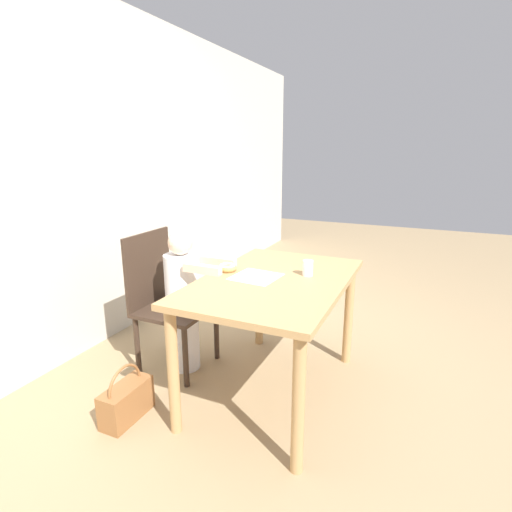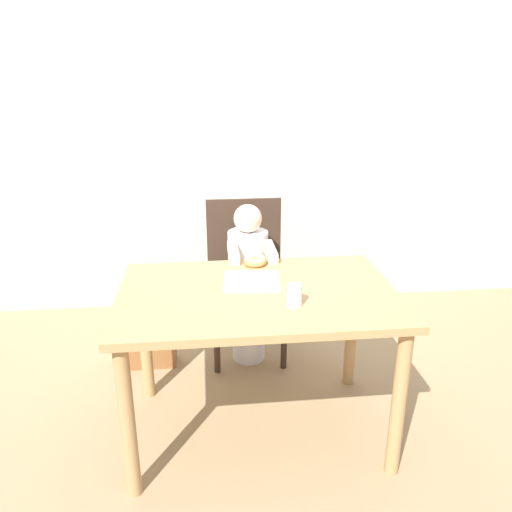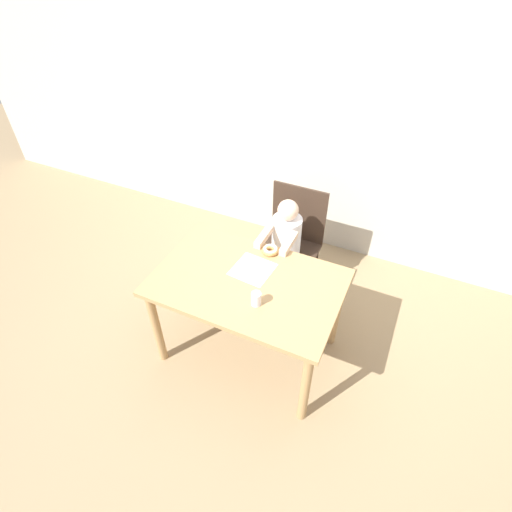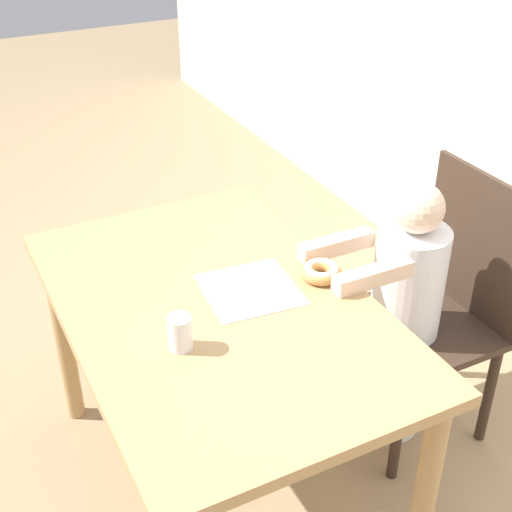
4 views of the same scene
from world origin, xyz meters
name	(u,v)px [view 2 (image 2 of 4)]	position (x,y,z in m)	size (l,w,h in m)	color
ground_plane	(258,428)	(0.00, 0.00, 0.00)	(12.00, 12.00, 0.00)	#997F5B
wall_back	(234,132)	(0.00, 1.48, 1.25)	(8.00, 0.05, 2.50)	beige
dining_table	(258,312)	(0.00, 0.00, 0.63)	(1.21, 0.79, 0.73)	tan
chair	(246,278)	(0.02, 0.78, 0.47)	(0.45, 0.44, 0.92)	#38281E
child_figure	(248,284)	(0.02, 0.64, 0.48)	(0.24, 0.45, 0.96)	white
donut	(255,260)	(0.02, 0.32, 0.75)	(0.11, 0.11, 0.04)	tan
napkin	(252,281)	(-0.01, 0.11, 0.73)	(0.27, 0.27, 0.00)	white
handbag	(149,347)	(-0.57, 0.64, 0.11)	(0.31, 0.14, 0.32)	brown
cup	(295,295)	(0.13, -0.16, 0.78)	(0.06, 0.06, 0.09)	white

